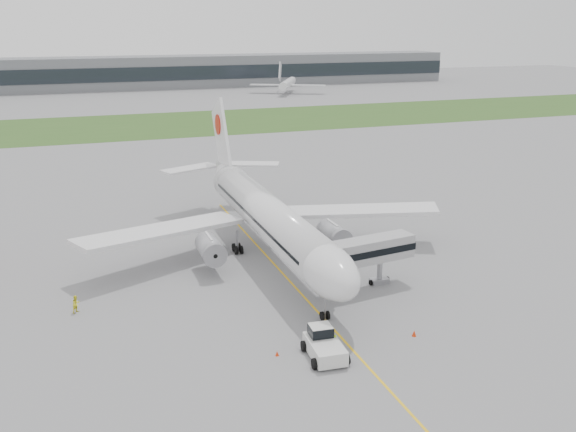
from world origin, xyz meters
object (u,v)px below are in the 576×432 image
object	(u,v)px
airliner	(265,213)
jet_bridge	(358,253)
pushback_tug	(324,344)
ground_crew_near	(334,343)

from	to	relation	value
airliner	jet_bridge	size ratio (longest dim) A/B	4.16
jet_bridge	pushback_tug	bearing A→B (deg)	-134.74
pushback_tug	ground_crew_near	xyz separation A→B (m)	(1.16, 0.29, -0.29)
pushback_tug	jet_bridge	size ratio (longest dim) A/B	0.39
airliner	jet_bridge	distance (m)	15.63
pushback_tug	ground_crew_near	distance (m)	1.23
airliner	pushback_tug	xyz separation A→B (m)	(-2.91, -26.58, -4.50)
pushback_tug	ground_crew_near	bearing A→B (deg)	17.86
airliner	jet_bridge	bearing A→B (deg)	-66.42
pushback_tug	ground_crew_near	world-z (taller)	pushback_tug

